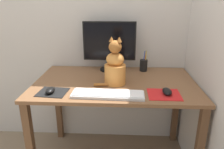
{
  "coord_description": "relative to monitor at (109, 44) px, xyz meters",
  "views": [
    {
      "loc": [
        0.06,
        -1.57,
        1.35
      ],
      "look_at": [
        -0.02,
        -0.16,
        0.86
      ],
      "focal_mm": 35.0,
      "sensor_mm": 36.0,
      "label": 1
    }
  ],
  "objects": [
    {
      "name": "wall_back",
      "position": [
        0.06,
        0.13,
        0.27
      ],
      "size": [
        7.0,
        0.04,
        2.5
      ],
      "color": "beige",
      "rests_on": "ground_plane"
    },
    {
      "name": "mousepad_right",
      "position": [
        0.39,
        -0.51,
        -0.23
      ],
      "size": [
        0.21,
        0.19,
        0.0
      ],
      "rotation": [
        0.0,
        0.0,
        -0.01
      ],
      "color": "red",
      "rests_on": "desk"
    },
    {
      "name": "desk",
      "position": [
        0.06,
        -0.28,
        -0.33
      ],
      "size": [
        1.23,
        0.75,
        0.75
      ],
      "color": "brown",
      "rests_on": "ground_plane"
    },
    {
      "name": "pen_cup",
      "position": [
        0.3,
        -0.01,
        -0.18
      ],
      "size": [
        0.07,
        0.07,
        0.18
      ],
      "color": "black",
      "rests_on": "desk"
    },
    {
      "name": "cat",
      "position": [
        0.06,
        -0.33,
        -0.1
      ],
      "size": [
        0.25,
        0.19,
        0.35
      ],
      "rotation": [
        0.0,
        0.0,
        -0.27
      ],
      "color": "#D6893D",
      "rests_on": "desk"
    },
    {
      "name": "keyboard",
      "position": [
        0.02,
        -0.55,
        -0.22
      ],
      "size": [
        0.48,
        0.16,
        0.02
      ],
      "rotation": [
        0.0,
        0.0,
        -0.04
      ],
      "color": "silver",
      "rests_on": "desk"
    },
    {
      "name": "monitor",
      "position": [
        0.0,
        0.0,
        0.0
      ],
      "size": [
        0.45,
        0.17,
        0.42
      ],
      "color": "black",
      "rests_on": "desk"
    },
    {
      "name": "computer_mouse_right",
      "position": [
        0.41,
        -0.5,
        -0.21
      ],
      "size": [
        0.06,
        0.11,
        0.03
      ],
      "color": "black",
      "rests_on": "mousepad_right"
    },
    {
      "name": "computer_mouse_left",
      "position": [
        -0.37,
        -0.53,
        -0.21
      ],
      "size": [
        0.06,
        0.1,
        0.04
      ],
      "color": "black",
      "rests_on": "mousepad_left"
    },
    {
      "name": "wall_side_right",
      "position": [
        0.71,
        -0.28,
        0.27
      ],
      "size": [
        0.04,
        7.0,
        2.5
      ],
      "rotation": [
        0.0,
        0.0,
        1.57
      ],
      "color": "beige",
      "rests_on": "ground_plane"
    },
    {
      "name": "mousepad_left",
      "position": [
        -0.36,
        -0.51,
        -0.23
      ],
      "size": [
        0.21,
        0.19,
        0.0
      ],
      "rotation": [
        0.0,
        0.0,
        -0.09
      ],
      "color": "black",
      "rests_on": "desk"
    }
  ]
}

